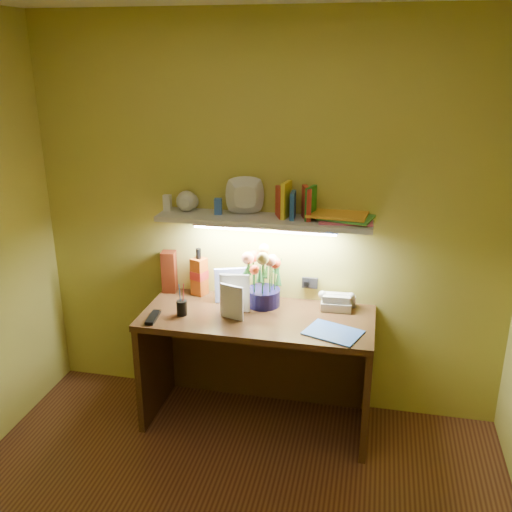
{
  "coord_description": "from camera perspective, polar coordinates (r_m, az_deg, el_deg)",
  "views": [
    {
      "loc": [
        0.65,
        -1.86,
        2.24
      ],
      "look_at": [
        -0.04,
        1.35,
        1.08
      ],
      "focal_mm": 40.0,
      "sensor_mm": 36.0,
      "label": 1
    }
  ],
  "objects": [
    {
      "name": "flower_bouquet",
      "position": [
        3.53,
        0.73,
        -2.14
      ],
      "size": [
        0.27,
        0.27,
        0.37
      ],
      "primitive_type": null,
      "rotation": [
        0.0,
        0.0,
        -0.17
      ],
      "color": "#0D0B35",
      "rests_on": "desk"
    },
    {
      "name": "desk_clock",
      "position": [
        3.61,
        9.38,
        -4.49
      ],
      "size": [
        0.07,
        0.04,
        0.07
      ],
      "primitive_type": "cube",
      "rotation": [
        0.0,
        0.0,
        0.1
      ],
      "color": "#BCBCC1",
      "rests_on": "desk"
    },
    {
      "name": "desk_book_b",
      "position": [
        3.42,
        -3.58,
        -4.34
      ],
      "size": [
        0.15,
        0.07,
        0.21
      ],
      "primitive_type": "imported",
      "rotation": [
        0.0,
        0.0,
        -0.33
      ],
      "color": "silver",
      "rests_on": "desk"
    },
    {
      "name": "tv_remote",
      "position": [
        3.47,
        -10.25,
        -6.05
      ],
      "size": [
        0.07,
        0.18,
        0.02
      ],
      "primitive_type": "cube",
      "rotation": [
        0.0,
        0.0,
        0.1
      ],
      "color": "black",
      "rests_on": "desk"
    },
    {
      "name": "blue_folder",
      "position": [
        3.28,
        7.71,
        -7.59
      ],
      "size": [
        0.36,
        0.31,
        0.01
      ],
      "primitive_type": "cube",
      "rotation": [
        0.0,
        0.0,
        -0.35
      ],
      "color": "blue",
      "rests_on": "desk"
    },
    {
      "name": "desk",
      "position": [
        3.64,
        0.13,
        -11.27
      ],
      "size": [
        1.4,
        0.6,
        0.75
      ],
      "primitive_type": "cube",
      "color": "#38190F",
      "rests_on": "ground"
    },
    {
      "name": "telephone",
      "position": [
        3.56,
        8.04,
        -4.41
      ],
      "size": [
        0.19,
        0.15,
        0.11
      ],
      "primitive_type": null,
      "rotation": [
        0.0,
        0.0,
        0.05
      ],
      "color": "beige",
      "rests_on": "desk"
    },
    {
      "name": "pen_cup",
      "position": [
        3.47,
        -7.45,
        -4.68
      ],
      "size": [
        0.08,
        0.08,
        0.16
      ],
      "primitive_type": "cylinder",
      "rotation": [
        0.0,
        0.0,
        0.23
      ],
      "color": "black",
      "rests_on": "desk"
    },
    {
      "name": "desk_book_a",
      "position": [
        3.47,
        -3.65,
        -3.69
      ],
      "size": [
        0.18,
        0.04,
        0.25
      ],
      "primitive_type": "imported",
      "rotation": [
        0.0,
        0.0,
        0.1
      ],
      "color": "white",
      "rests_on": "desk"
    },
    {
      "name": "whisky_box",
      "position": [
        3.79,
        -8.67,
        -1.55
      ],
      "size": [
        0.1,
        0.1,
        0.28
      ],
      "primitive_type": "cube",
      "rotation": [
        0.0,
        0.0,
        0.14
      ],
      "color": "#62200C",
      "rests_on": "desk"
    },
    {
      "name": "wall_shelf",
      "position": [
        3.43,
        0.84,
        4.24
      ],
      "size": [
        1.31,
        0.34,
        0.25
      ],
      "color": "silver",
      "rests_on": "ground"
    },
    {
      "name": "whisky_bottle",
      "position": [
        3.72,
        -5.71,
        -1.56
      ],
      "size": [
        0.11,
        0.11,
        0.32
      ],
      "primitive_type": null,
      "rotation": [
        0.0,
        0.0,
        -0.37
      ],
      "color": "#B44A11",
      "rests_on": "desk"
    },
    {
      "name": "art_card",
      "position": [
        3.63,
        -2.46,
        -2.89
      ],
      "size": [
        0.21,
        0.12,
        0.21
      ],
      "primitive_type": null,
      "rotation": [
        0.0,
        0.0,
        0.36
      ],
      "color": "white",
      "rests_on": "desk"
    }
  ]
}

